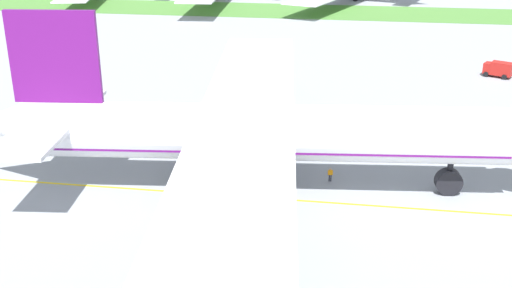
{
  "coord_description": "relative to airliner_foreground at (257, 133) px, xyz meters",
  "views": [
    {
      "loc": [
        9.61,
        -53.96,
        29.07
      ],
      "look_at": [
        -0.19,
        8.5,
        4.12
      ],
      "focal_mm": 43.7,
      "sensor_mm": 36.0,
      "label": 1
    }
  ],
  "objects": [
    {
      "name": "airliner_foreground",
      "position": [
        0.0,
        0.0,
        0.0
      ],
      "size": [
        60.96,
        97.83,
        18.96
      ],
      "color": "white",
      "rests_on": "ground"
    },
    {
      "name": "grass_median_strip",
      "position": [
        -0.32,
        114.17,
        -6.39
      ],
      "size": [
        320.0,
        24.0,
        0.1
      ],
      "primitive_type": "cube",
      "color": "#4C8438",
      "rests_on": "ground"
    },
    {
      "name": "service_truck_baggage_loader",
      "position": [
        34.69,
        51.3,
        -4.95
      ],
      "size": [
        5.17,
        4.09,
        2.7
      ],
      "color": "#B21E19",
      "rests_on": "ground"
    },
    {
      "name": "apron_taxi_line",
      "position": [
        -0.32,
        -1.9,
        -6.44
      ],
      "size": [
        280.0,
        0.36,
        0.01
      ],
      "primitive_type": "cube",
      "color": "yellow",
      "rests_on": "ground"
    },
    {
      "name": "ground_crew_wingwalker_port",
      "position": [
        7.7,
        3.32,
        -5.47
      ],
      "size": [
        0.56,
        0.29,
        1.6
      ],
      "color": "black",
      "rests_on": "ground"
    },
    {
      "name": "ground_plane",
      "position": [
        -0.32,
        -5.64,
        -6.44
      ],
      "size": [
        600.0,
        600.0,
        0.0
      ],
      "primitive_type": "plane",
      "color": "#9399A0",
      "rests_on": "ground"
    }
  ]
}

